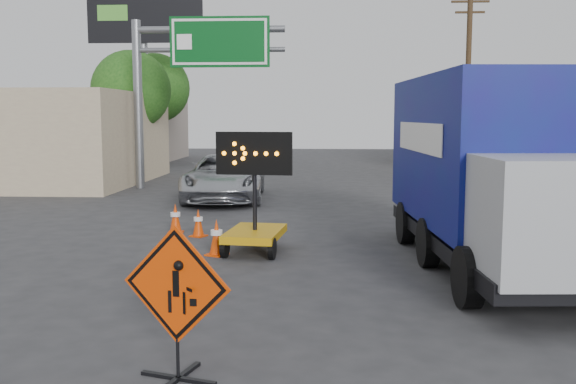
# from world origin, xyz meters

# --- Properties ---
(ground) EXTENTS (100.00, 100.00, 0.00)m
(ground) POSITION_xyz_m (0.00, 0.00, 0.00)
(ground) COLOR #2D2D30
(ground) RESTS_ON ground
(curb_right) EXTENTS (0.40, 60.00, 0.12)m
(curb_right) POSITION_xyz_m (7.20, 15.00, 0.06)
(curb_right) COLOR gray
(curb_right) RESTS_ON ground
(sidewalk_right) EXTENTS (4.00, 60.00, 0.15)m
(sidewalk_right) POSITION_xyz_m (9.50, 15.00, 0.07)
(sidewalk_right) COLOR gray
(sidewalk_right) RESTS_ON ground
(storefront_left_far) EXTENTS (12.00, 10.00, 4.40)m
(storefront_left_far) POSITION_xyz_m (-15.00, 34.00, 2.20)
(storefront_left_far) COLOR gray
(storefront_left_far) RESTS_ON ground
(building_right_far) EXTENTS (10.00, 14.00, 4.60)m
(building_right_far) POSITION_xyz_m (13.00, 30.00, 2.30)
(building_right_far) COLOR tan
(building_right_far) RESTS_ON ground
(highway_gantry) EXTENTS (6.18, 0.38, 6.90)m
(highway_gantry) POSITION_xyz_m (-4.43, 17.96, 5.07)
(highway_gantry) COLOR slate
(highway_gantry) RESTS_ON ground
(billboard) EXTENTS (6.10, 0.54, 9.85)m
(billboard) POSITION_xyz_m (-8.35, 25.87, 7.35)
(billboard) COLOR slate
(billboard) RESTS_ON ground
(utility_pole_far) EXTENTS (1.80, 0.26, 9.00)m
(utility_pole_far) POSITION_xyz_m (8.00, 24.00, 4.68)
(utility_pole_far) COLOR #402C1B
(utility_pole_far) RESTS_ON ground
(tree_left_near) EXTENTS (3.71, 3.71, 6.03)m
(tree_left_near) POSITION_xyz_m (-8.00, 22.00, 4.16)
(tree_left_near) COLOR #402C1B
(tree_left_near) RESTS_ON ground
(tree_left_far) EXTENTS (4.10, 4.10, 6.66)m
(tree_left_far) POSITION_xyz_m (-9.00, 30.00, 4.60)
(tree_left_far) COLOR #402C1B
(tree_left_far) RESTS_ON ground
(construction_sign) EXTENTS (1.29, 0.93, 1.78)m
(construction_sign) POSITION_xyz_m (-0.50, -1.05, 0.94)
(construction_sign) COLOR black
(construction_sign) RESTS_ON ground
(arrow_board) EXTENTS (1.67, 1.96, 2.64)m
(arrow_board) POSITION_xyz_m (-0.38, 5.83, 0.60)
(arrow_board) COLOR #C48C0A
(arrow_board) RESTS_ON ground
(pickup_truck) EXTENTS (3.07, 5.97, 1.61)m
(pickup_truck) POSITION_xyz_m (-2.43, 14.58, 0.81)
(pickup_truck) COLOR #B1B3B8
(pickup_truck) RESTS_ON ground
(box_truck) EXTENTS (2.95, 8.08, 3.77)m
(box_truck) POSITION_xyz_m (4.32, 4.72, 1.71)
(box_truck) COLOR black
(box_truck) RESTS_ON ground
(cone_a) EXTENTS (0.42, 0.42, 0.63)m
(cone_a) POSITION_xyz_m (-1.33, 3.33, 0.32)
(cone_a) COLOR #DD3B04
(cone_a) RESTS_ON ground
(cone_b) EXTENTS (0.53, 0.53, 0.78)m
(cone_b) POSITION_xyz_m (-1.17, 5.48, 0.39)
(cone_b) COLOR #DD3B04
(cone_b) RESTS_ON ground
(cone_c) EXTENTS (0.47, 0.47, 0.69)m
(cone_c) POSITION_xyz_m (-1.99, 7.59, 0.35)
(cone_c) COLOR #DD3B04
(cone_c) RESTS_ON ground
(cone_d) EXTENTS (0.43, 0.43, 0.76)m
(cone_d) POSITION_xyz_m (-2.67, 8.02, 0.38)
(cone_d) COLOR #DD3B04
(cone_d) RESTS_ON ground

